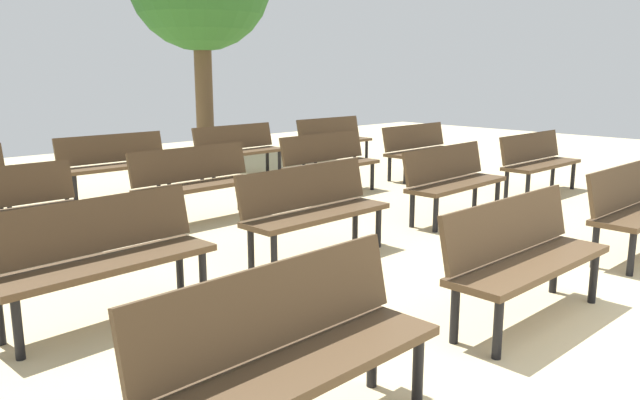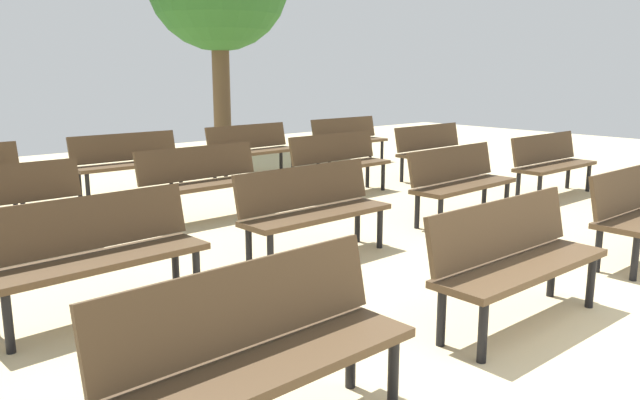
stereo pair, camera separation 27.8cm
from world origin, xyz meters
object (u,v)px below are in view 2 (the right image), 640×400
Objects in this scene: bench_r1_c4 at (551,161)px; bench_r1_c1 at (95,249)px; bench_r1_c2 at (313,206)px; bench_r3_c2 at (128,160)px; bench_r3_c3 at (252,147)px; bench_r1_c3 at (460,179)px; bench_r0_c2 at (515,255)px; bench_r2_c3 at (339,160)px; bench_r0_c1 at (259,345)px; bench_r2_c1 at (2,205)px; bench_r2_c2 at (203,178)px; bench_r2_c4 at (433,148)px; bench_r3_c4 at (348,137)px.

bench_r1_c1 is at bearing -179.23° from bench_r1_c4.
bench_r1_c1 is 2.15m from bench_r1_c2.
bench_r3_c3 is (2.20, 0.02, 0.00)m from bench_r3_c2.
bench_r3_c2 is (-2.29, 4.16, 0.00)m from bench_r1_c3.
bench_r3_c3 is (-2.32, 4.13, 0.00)m from bench_r1_c4.
bench_r3_c2 is (-4.51, 4.11, 0.00)m from bench_r1_c4.
bench_r0_c2 is 4.84m from bench_r2_c3.
bench_r0_c1 is 7.74m from bench_r3_c3.
bench_r1_c2 is 3.01m from bench_r2_c1.
bench_r2_c3 is (-2.24, 2.07, 0.00)m from bench_r1_c4.
bench_r2_c2 is (2.23, 4.24, 0.00)m from bench_r0_c1.
bench_r0_c2 is 6.16m from bench_r2_c4.
bench_r1_c3 is at bearing -136.64° from bench_r2_c4.
bench_r0_c1 and bench_r1_c1 have the same top height.
bench_r1_c2 is 1.00× the size of bench_r1_c4.
bench_r3_c4 is at bearing 24.72° from bench_r2_c2.
bench_r0_c1 is 0.99× the size of bench_r1_c1.
bench_r0_c2 is 1.00× the size of bench_r1_c2.
bench_r1_c1 and bench_r1_c2 have the same top height.
bench_r0_c1 is 6.22m from bench_r2_c3.
bench_r1_c4 and bench_r2_c3 have the same top height.
bench_r2_c2 is (-4.51, 2.03, 0.00)m from bench_r1_c4.
bench_r1_c3 is 1.01× the size of bench_r3_c4.
bench_r2_c4 is at bearing 31.71° from bench_r0_c1.
bench_r1_c1 is at bearing -155.28° from bench_r2_c3.
bench_r3_c2 is (0.00, 6.31, 0.00)m from bench_r0_c2.
bench_r1_c3 is (2.29, 2.16, 0.00)m from bench_r0_c2.
bench_r1_c4 and bench_r3_c2 have the same top height.
bench_r0_c1 and bench_r2_c1 have the same top height.
bench_r2_c4 and bench_r3_c2 have the same top height.
bench_r3_c3 is at bearing 90.94° from bench_r2_c3.
bench_r1_c2 is at bearing -42.10° from bench_r2_c1.
bench_r1_c3 is 2.11m from bench_r2_c3.
bench_r3_c4 is at bearing 30.43° from bench_r1_c1.
bench_r1_c2 is 4.93m from bench_r2_c4.
bench_r1_c1 is 1.01× the size of bench_r1_c2.
bench_r3_c2 is 4.48m from bench_r3_c4.
bench_r2_c4 is at bearing 15.92° from bench_r1_c1.
bench_r0_c2 and bench_r2_c4 have the same top height.
bench_r1_c1 is at bearing -136.54° from bench_r2_c2.
bench_r2_c1 is 0.99× the size of bench_r3_c3.
bench_r0_c1 is at bearing -136.08° from bench_r1_c2.
bench_r0_c2 is at bearing -110.87° from bench_r3_c3.
bench_r1_c3 is at bearing -117.60° from bench_r3_c4.
bench_r1_c2 and bench_r1_c4 have the same top height.
bench_r2_c4 is at bearing -44.35° from bench_r3_c3.
bench_r0_c1 is 4.20m from bench_r2_c1.
bench_r3_c2 is (-4.44, 2.04, 0.00)m from bench_r2_c4.
bench_r0_c1 and bench_r2_c2 have the same top height.
bench_r1_c3 is at bearing -90.49° from bench_r3_c3.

